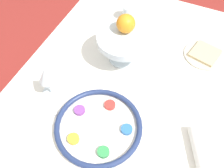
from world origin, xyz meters
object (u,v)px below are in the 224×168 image
orange_fruit (126,24)px  seder_plate (98,127)px  bread_plate (205,54)px  wine_glass (46,76)px  fruit_stand (124,41)px  cup_mid (129,13)px  napkin_roll (201,154)px

orange_fruit → seder_plate: bearing=-171.1°
bread_plate → wine_glass: bearing=131.5°
seder_plate → fruit_stand: bearing=8.5°
wine_glass → orange_fruit: (0.31, -0.18, 0.06)m
cup_mid → seder_plate: bearing=-167.7°
seder_plate → orange_fruit: (0.38, 0.06, 0.15)m
fruit_stand → bread_plate: bearing=-62.9°
wine_glass → fruit_stand: bearing=-33.2°
fruit_stand → cup_mid: bearing=17.2°
seder_plate → fruit_stand: 0.36m
napkin_roll → cup_mid: cup_mid is taller
bread_plate → fruit_stand: bearing=117.1°
orange_fruit → cup_mid: orange_fruit is taller
orange_fruit → bread_plate: (0.13, -0.33, -0.16)m
wine_glass → cup_mid: size_ratio=1.94×
fruit_stand → orange_fruit: (0.03, 0.01, 0.06)m
bread_plate → cup_mid: bearing=77.3°
seder_plate → wine_glass: size_ratio=2.12×
fruit_stand → orange_fruit: 0.07m
fruit_stand → bread_plate: fruit_stand is taller
wine_glass → orange_fruit: bearing=-29.7°
wine_glass → bread_plate: 0.68m
seder_plate → orange_fruit: bearing=8.9°
fruit_stand → cup_mid: (0.25, 0.08, -0.07)m
fruit_stand → napkin_roll: bearing=-126.7°
fruit_stand → seder_plate: bearing=-171.5°
fruit_stand → cup_mid: 0.27m
orange_fruit → fruit_stand: bearing=-167.0°
seder_plate → orange_fruit: orange_fruit is taller
seder_plate → orange_fruit: 0.41m
orange_fruit → cup_mid: 0.27m
seder_plate → cup_mid: size_ratio=4.11×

